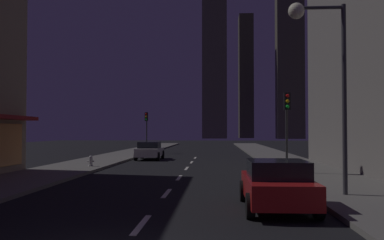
# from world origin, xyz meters

# --- Properties ---
(ground_plane) EXTENTS (78.00, 136.00, 0.10)m
(ground_plane) POSITION_xyz_m (0.00, 32.00, -0.05)
(ground_plane) COLOR black
(sidewalk_right) EXTENTS (4.00, 76.00, 0.15)m
(sidewalk_right) POSITION_xyz_m (7.00, 32.00, 0.07)
(sidewalk_right) COLOR #605E59
(sidewalk_right) RESTS_ON ground
(sidewalk_left) EXTENTS (4.00, 76.00, 0.15)m
(sidewalk_left) POSITION_xyz_m (-7.00, 32.00, 0.07)
(sidewalk_left) COLOR #605E59
(sidewalk_left) RESTS_ON ground
(lane_marking_center) EXTENTS (0.16, 33.40, 0.01)m
(lane_marking_center) POSITION_xyz_m (0.00, 13.60, 0.01)
(lane_marking_center) COLOR silver
(lane_marking_center) RESTS_ON ground
(skyscraper_distant_tall) EXTENTS (8.19, 5.13, 46.30)m
(skyscraper_distant_tall) POSITION_xyz_m (1.25, 132.60, 23.15)
(skyscraper_distant_tall) COLOR #5D5845
(skyscraper_distant_tall) RESTS_ON ground
(skyscraper_distant_mid) EXTENTS (5.02, 8.40, 43.88)m
(skyscraper_distant_mid) POSITION_xyz_m (12.46, 143.41, 21.94)
(skyscraper_distant_mid) COLOR #474335
(skyscraper_distant_mid) RESTS_ON ground
(skyscraper_distant_short) EXTENTS (8.53, 5.39, 68.15)m
(skyscraper_distant_short) POSITION_xyz_m (25.30, 127.41, 34.07)
(skyscraper_distant_short) COLOR #514C3C
(skyscraper_distant_short) RESTS_ON ground
(skyscraper_distant_slender) EXTENTS (7.97, 6.09, 38.09)m
(skyscraper_distant_slender) POSITION_xyz_m (39.84, 112.18, 19.05)
(skyscraper_distant_slender) COLOR #5D5846
(skyscraper_distant_slender) RESTS_ON ground
(car_parked_near) EXTENTS (1.98, 4.24, 1.45)m
(car_parked_near) POSITION_xyz_m (3.60, 5.39, 0.74)
(car_parked_near) COLOR #B21919
(car_parked_near) RESTS_ON ground
(car_parked_far) EXTENTS (1.98, 4.24, 1.45)m
(car_parked_far) POSITION_xyz_m (-3.60, 26.85, 0.74)
(car_parked_far) COLOR silver
(car_parked_far) RESTS_ON ground
(fire_hydrant_far_left) EXTENTS (0.42, 0.30, 0.65)m
(fire_hydrant_far_left) POSITION_xyz_m (-5.90, 18.37, 0.45)
(fire_hydrant_far_left) COLOR #B2B2B2
(fire_hydrant_far_left) RESTS_ON sidewalk_left
(traffic_light_near_right) EXTENTS (0.32, 0.48, 4.20)m
(traffic_light_near_right) POSITION_xyz_m (5.50, 14.89, 3.19)
(traffic_light_near_right) COLOR #2D2D2D
(traffic_light_near_right) RESTS_ON sidewalk_right
(traffic_light_far_left) EXTENTS (0.32, 0.48, 4.20)m
(traffic_light_far_left) POSITION_xyz_m (-5.50, 36.51, 3.19)
(traffic_light_far_left) COLOR #2D2D2D
(traffic_light_far_left) RESTS_ON sidewalk_left
(street_lamp_right) EXTENTS (1.96, 0.56, 6.58)m
(street_lamp_right) POSITION_xyz_m (5.38, 7.48, 5.07)
(street_lamp_right) COLOR #38383D
(street_lamp_right) RESTS_ON sidewalk_right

